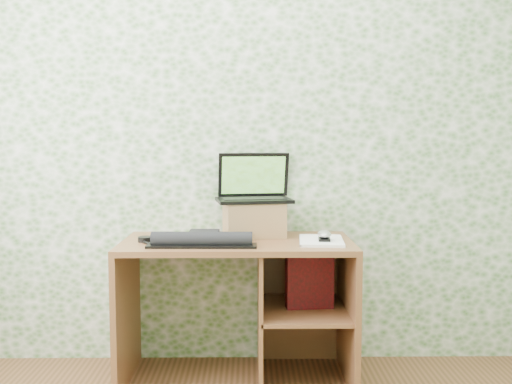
{
  "coord_description": "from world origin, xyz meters",
  "views": [
    {
      "loc": [
        0.07,
        -1.5,
        1.27
      ],
      "look_at": [
        0.1,
        1.39,
        1.01
      ],
      "focal_mm": 40.0,
      "sensor_mm": 36.0,
      "label": 1
    }
  ],
  "objects_px": {
    "desk": "(252,289)",
    "keyboard": "(203,239)",
    "laptop": "(254,190)",
    "riser": "(254,219)",
    "notepad": "(321,241)"
  },
  "relations": [
    {
      "from": "desk",
      "to": "keyboard",
      "type": "height_order",
      "value": "keyboard"
    },
    {
      "from": "desk",
      "to": "laptop",
      "type": "relative_size",
      "value": 2.75
    },
    {
      "from": "riser",
      "to": "laptop",
      "type": "distance_m",
      "value": 0.16
    },
    {
      "from": "desk",
      "to": "laptop",
      "type": "bearing_deg",
      "value": 86.69
    },
    {
      "from": "riser",
      "to": "keyboard",
      "type": "distance_m",
      "value": 0.37
    },
    {
      "from": "laptop",
      "to": "keyboard",
      "type": "distance_m",
      "value": 0.45
    },
    {
      "from": "desk",
      "to": "laptop",
      "type": "distance_m",
      "value": 0.54
    },
    {
      "from": "keyboard",
      "to": "notepad",
      "type": "xyz_separation_m",
      "value": [
        0.6,
        0.06,
        -0.02
      ]
    },
    {
      "from": "laptop",
      "to": "notepad",
      "type": "xyz_separation_m",
      "value": [
        0.35,
        -0.24,
        -0.24
      ]
    },
    {
      "from": "desk",
      "to": "laptop",
      "type": "xyz_separation_m",
      "value": [
        0.01,
        0.16,
        0.52
      ]
    },
    {
      "from": "desk",
      "to": "riser",
      "type": "bearing_deg",
      "value": 85.48
    },
    {
      "from": "desk",
      "to": "laptop",
      "type": "height_order",
      "value": "laptop"
    },
    {
      "from": "riser",
      "to": "laptop",
      "type": "xyz_separation_m",
      "value": [
        0.0,
        0.04,
        0.16
      ]
    },
    {
      "from": "riser",
      "to": "laptop",
      "type": "height_order",
      "value": "laptop"
    },
    {
      "from": "laptop",
      "to": "desk",
      "type": "bearing_deg",
      "value": -102.82
    }
  ]
}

